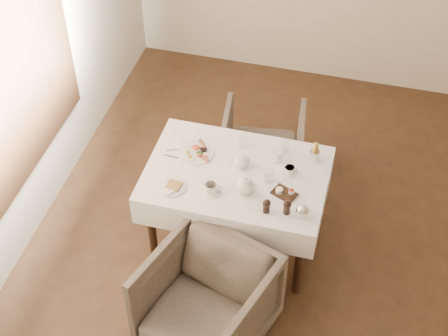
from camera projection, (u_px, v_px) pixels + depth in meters
room at (0, 56)px, 4.38m from camera, size 5.00×5.00×5.00m
table at (236, 184)px, 4.90m from camera, size 1.28×0.88×0.75m
armchair_near at (207, 302)px, 4.52m from camera, size 0.96×0.98×0.71m
armchair_far at (263, 146)px, 5.68m from camera, size 0.74×0.75×0.62m
breakfast_plate at (196, 152)px, 4.96m from camera, size 0.27×0.27×0.03m
side_plate at (171, 187)px, 4.71m from camera, size 0.20×0.19×0.02m
teapot_centre at (242, 161)px, 4.82m from camera, size 0.17×0.14×0.12m
teapot_front at (245, 185)px, 4.64m from camera, size 0.20×0.17×0.14m
creamer at (277, 155)px, 4.88m from camera, size 0.08×0.08×0.08m
teacup_near at (211, 188)px, 4.67m from camera, size 0.14×0.14×0.07m
teacup_far at (290, 170)px, 4.80m from camera, size 0.12×0.12×0.06m
glass_left at (243, 142)px, 4.98m from camera, size 0.07×0.07×0.09m
glass_mid at (269, 176)px, 4.73m from camera, size 0.08×0.08×0.09m
glass_right at (285, 146)px, 4.95m from camera, size 0.09×0.09×0.09m
condiment_board at (284, 193)px, 4.66m from camera, size 0.20×0.17×0.04m
pepper_mill_left at (266, 206)px, 4.52m from camera, size 0.06×0.06×0.11m
pepper_mill_right at (287, 207)px, 4.51m from camera, size 0.06×0.06×0.11m
silver_pot at (302, 210)px, 4.49m from camera, size 0.12×0.10×0.12m
fries_cup at (315, 153)px, 4.87m from camera, size 0.07×0.07×0.15m
cutlery_fork at (179, 149)px, 4.99m from camera, size 0.19×0.09×0.00m
cutlery_knife at (175, 157)px, 4.93m from camera, size 0.18×0.02×0.00m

